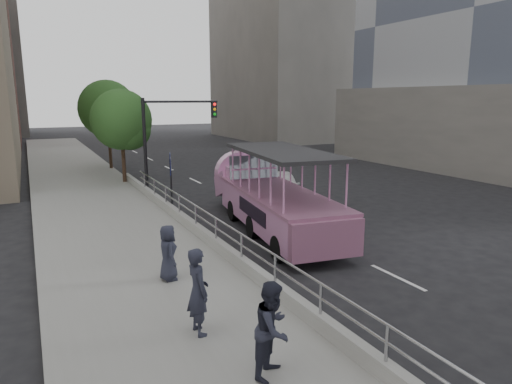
{
  "coord_description": "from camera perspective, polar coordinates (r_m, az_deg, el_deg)",
  "views": [
    {
      "loc": [
        -8.38,
        -11.43,
        5.16
      ],
      "look_at": [
        -1.36,
        2.58,
        1.94
      ],
      "focal_mm": 32.0,
      "sensor_mm": 36.0,
      "label": 1
    }
  ],
  "objects": [
    {
      "name": "pedestrian_mid",
      "position": [
        8.41,
        2.14,
        -16.7
      ],
      "size": [
        1.08,
        1.05,
        1.76
      ],
      "primitive_type": "imported",
      "rotation": [
        0.0,
        0.0,
        0.68
      ],
      "color": "#252837",
      "rests_on": "sidewalk"
    },
    {
      "name": "duck_boat",
      "position": [
        18.38,
        1.67,
        -0.75
      ],
      "size": [
        3.77,
        10.22,
        3.32
      ],
      "color": "black",
      "rests_on": "ground"
    },
    {
      "name": "pedestrian_near",
      "position": [
        9.76,
        -7.27,
        -12.21
      ],
      "size": [
        0.48,
        0.7,
        1.87
      ],
      "primitive_type": "imported",
      "rotation": [
        0.0,
        0.0,
        1.62
      ],
      "color": "#252837",
      "rests_on": "sidewalk"
    },
    {
      "name": "guardrail",
      "position": [
        14.97,
        -5.04,
        -4.01
      ],
      "size": [
        0.07,
        22.0,
        0.71
      ],
      "color": "#A6A6AA",
      "rests_on": "kerb_wall"
    },
    {
      "name": "traffic_signal",
      "position": [
        24.9,
        -11.09,
        7.56
      ],
      "size": [
        4.2,
        0.32,
        5.2
      ],
      "color": "black",
      "rests_on": "ground"
    },
    {
      "name": "ground",
      "position": [
        15.08,
        9.16,
        -8.56
      ],
      "size": [
        160.0,
        160.0,
        0.0
      ],
      "primitive_type": "plane",
      "color": "black"
    },
    {
      "name": "sidewalk",
      "position": [
        22.16,
        -19.1,
        -2.11
      ],
      "size": [
        5.5,
        80.0,
        0.3
      ],
      "primitive_type": "cube",
      "color": "gray",
      "rests_on": "ground"
    },
    {
      "name": "street_tree_far",
      "position": [
        33.78,
        -17.87,
        9.61
      ],
      "size": [
        3.97,
        3.97,
        6.45
      ],
      "color": "#311F16",
      "rests_on": "ground"
    },
    {
      "name": "kerb_wall",
      "position": [
        15.16,
        -4.99,
        -6.42
      ],
      "size": [
        0.24,
        30.0,
        0.36
      ],
      "primitive_type": "cube",
      "color": "#AEAEA9",
      "rests_on": "sidewalk"
    },
    {
      "name": "midrise_stone_a",
      "position": [
        64.45,
        6.5,
        21.22
      ],
      "size": [
        20.0,
        20.0,
        32.0
      ],
      "primitive_type": "cube",
      "color": "gray",
      "rests_on": "ground"
    },
    {
      "name": "pedestrian_far",
      "position": [
        12.67,
        -10.94,
        -7.46
      ],
      "size": [
        0.51,
        0.77,
        1.54
      ],
      "primitive_type": "imported",
      "rotation": [
        0.0,
        0.0,
        1.54
      ],
      "color": "#252837",
      "rests_on": "sidewalk"
    },
    {
      "name": "street_tree_near",
      "position": [
        27.86,
        -16.25,
        8.39
      ],
      "size": [
        3.52,
        3.52,
        5.72
      ],
      "color": "#311F16",
      "rests_on": "ground"
    },
    {
      "name": "parking_sign",
      "position": [
        20.05,
        -10.59,
        1.74
      ],
      "size": [
        0.21,
        0.63,
        2.88
      ],
      "color": "black",
      "rests_on": "ground"
    },
    {
      "name": "car",
      "position": [
        23.55,
        3.22,
        0.77
      ],
      "size": [
        3.3,
        4.68,
        1.48
      ],
      "primitive_type": "imported",
      "rotation": [
        0.0,
        0.0,
        -0.4
      ],
      "color": "white",
      "rests_on": "ground"
    }
  ]
}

